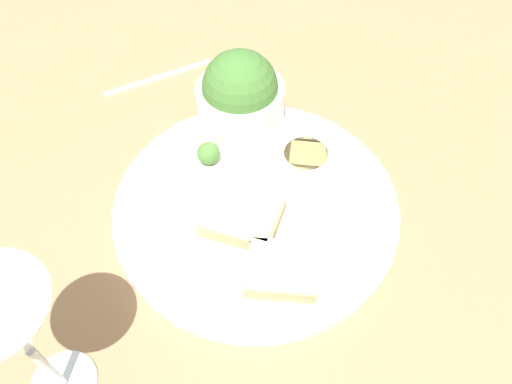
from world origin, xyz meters
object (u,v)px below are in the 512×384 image
object	(u,v)px
sauce_ramekin	(305,160)
cheese_toast_near	(241,215)
fork	(159,77)
salad_bowl	(240,96)
wine_glass	(11,332)
cheese_toast_far	(282,270)

from	to	relation	value
sauce_ramekin	cheese_toast_near	distance (m)	0.11
fork	salad_bowl	bearing A→B (deg)	-11.46
fork	sauce_ramekin	bearing A→B (deg)	-13.26
cheese_toast_near	wine_glass	xyz separation A→B (m)	(-0.06, -0.23, 0.10)
cheese_toast_far	fork	size ratio (longest dim) A/B	0.64
cheese_toast_far	wine_glass	distance (m)	0.25
cheese_toast_near	cheese_toast_far	size ratio (longest dim) A/B	1.02
cheese_toast_far	fork	xyz separation A→B (m)	(-0.31, 0.21, -0.02)
salad_bowl	wine_glass	xyz separation A→B (m)	(0.02, -0.37, 0.07)
wine_glass	fork	xyz separation A→B (m)	(-0.18, 0.40, -0.12)
salad_bowl	cheese_toast_near	distance (m)	0.16
sauce_ramekin	fork	xyz separation A→B (m)	(-0.26, 0.06, -0.03)
cheese_toast_near	cheese_toast_far	xyz separation A→B (m)	(0.07, -0.04, 0.00)
cheese_toast_far	fork	bearing A→B (deg)	146.23
cheese_toast_far	sauce_ramekin	bearing A→B (deg)	106.69
salad_bowl	cheese_toast_far	bearing A→B (deg)	-49.25
sauce_ramekin	wine_glass	world-z (taller)	wine_glass
cheese_toast_near	sauce_ramekin	bearing A→B (deg)	75.00
salad_bowl	cheese_toast_far	world-z (taller)	salad_bowl
wine_glass	salad_bowl	bearing A→B (deg)	93.28
cheese_toast_far	wine_glass	xyz separation A→B (m)	(-0.13, -0.19, 0.10)
cheese_toast_far	wine_glass	size ratio (longest dim) A/B	0.52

